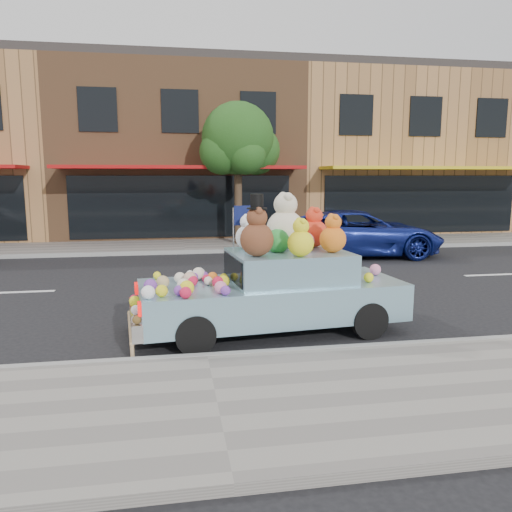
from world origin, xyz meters
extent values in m
plane|color=black|center=(0.00, 0.00, 0.00)|extent=(120.00, 120.00, 0.00)
cube|color=gray|center=(0.00, -6.50, 0.06)|extent=(60.00, 3.00, 0.12)
cube|color=gray|center=(0.00, 6.50, 0.06)|extent=(60.00, 3.00, 0.12)
cube|color=gray|center=(0.00, -5.00, 0.07)|extent=(60.00, 0.12, 0.13)
cube|color=gray|center=(0.00, 5.00, 0.07)|extent=(60.00, 0.12, 0.13)
cube|color=brown|center=(0.00, 12.00, 3.50)|extent=(10.00, 8.00, 7.00)
cube|color=#332D2B|center=(0.00, 12.00, 7.15)|extent=(10.00, 8.00, 0.30)
cube|color=black|center=(0.00, 7.98, 1.40)|extent=(8.50, 0.06, 2.40)
cube|color=#A30F0F|center=(0.00, 7.10, 2.90)|extent=(9.00, 1.80, 0.12)
cube|color=black|center=(-3.00, 7.98, 5.00)|extent=(1.40, 0.06, 1.60)
cube|color=black|center=(0.00, 7.98, 5.00)|extent=(1.40, 0.06, 1.60)
cube|color=black|center=(3.00, 7.98, 5.00)|extent=(1.40, 0.06, 1.60)
cube|color=#A67545|center=(10.00, 12.00, 3.50)|extent=(10.00, 8.00, 7.00)
cube|color=#332D2B|center=(10.00, 12.00, 7.15)|extent=(10.00, 8.00, 0.30)
cube|color=black|center=(10.00, 7.98, 1.40)|extent=(8.50, 0.06, 2.40)
cube|color=yellow|center=(10.00, 7.10, 2.90)|extent=(9.00, 1.80, 0.12)
cube|color=black|center=(7.00, 7.98, 5.00)|extent=(1.40, 0.06, 1.60)
cube|color=black|center=(10.00, 7.98, 5.00)|extent=(1.40, 0.06, 1.60)
cube|color=black|center=(13.00, 7.98, 5.00)|extent=(1.40, 0.06, 1.60)
cylinder|color=#38281C|center=(2.00, 6.50, 1.60)|extent=(0.28, 0.28, 3.20)
sphere|color=#1C4112|center=(2.00, 6.50, 3.92)|extent=(2.60, 2.60, 2.60)
sphere|color=#1C4112|center=(2.70, 6.80, 3.52)|extent=(1.80, 1.80, 1.80)
sphere|color=#1C4112|center=(1.40, 6.30, 3.42)|extent=(1.60, 1.60, 1.60)
sphere|color=#1C4112|center=(2.20, 5.90, 3.32)|extent=(1.40, 1.40, 1.40)
sphere|color=#1C4112|center=(1.70, 7.10, 3.62)|extent=(1.60, 1.60, 1.60)
imported|color=navy|center=(5.56, 3.64, 0.74)|extent=(5.57, 2.98, 1.49)
cylinder|color=black|center=(2.64, -4.37, 0.30)|extent=(0.62, 0.26, 0.60)
cylinder|color=black|center=(2.49, -2.82, 0.30)|extent=(0.62, 0.26, 0.60)
cylinder|color=black|center=(-0.15, -4.64, 0.30)|extent=(0.62, 0.26, 0.60)
cylinder|color=black|center=(-0.30, -3.09, 0.30)|extent=(0.62, 0.26, 0.60)
cube|color=#7FABBE|center=(1.17, -3.73, 0.55)|extent=(4.44, 2.11, 0.60)
cube|color=#7FABBE|center=(1.47, -3.70, 1.10)|extent=(2.04, 1.68, 0.50)
cube|color=silver|center=(-1.04, -3.95, 0.40)|extent=(0.33, 1.79, 0.26)
cube|color=red|center=(-0.92, -4.62, 0.72)|extent=(0.09, 0.28, 0.16)
cube|color=red|center=(-1.05, -3.26, 0.72)|extent=(0.09, 0.28, 0.16)
cube|color=black|center=(0.53, -3.79, 1.10)|extent=(0.17, 1.30, 0.40)
sphere|color=#5A2E19|center=(0.86, -4.11, 1.62)|extent=(0.53, 0.53, 0.53)
sphere|color=#5A2E19|center=(0.86, -4.11, 1.96)|extent=(0.33, 0.33, 0.33)
sphere|color=#5A2E19|center=(0.86, -4.23, 2.06)|extent=(0.13, 0.13, 0.13)
sphere|color=#5A2E19|center=(0.86, -4.00, 2.06)|extent=(0.13, 0.13, 0.13)
cylinder|color=black|center=(0.86, -4.11, 2.10)|extent=(0.31, 0.31, 0.02)
cylinder|color=black|center=(0.86, -4.11, 2.21)|extent=(0.20, 0.20, 0.22)
sphere|color=beige|center=(1.49, -3.35, 1.68)|extent=(0.66, 0.66, 0.66)
sphere|color=beige|center=(1.49, -3.35, 2.11)|extent=(0.41, 0.41, 0.41)
sphere|color=beige|center=(1.49, -3.49, 2.24)|extent=(0.16, 0.16, 0.16)
sphere|color=beige|center=(1.49, -3.21, 2.24)|extent=(0.16, 0.16, 0.16)
sphere|color=orange|center=(2.15, -3.94, 1.57)|extent=(0.44, 0.44, 0.44)
sphere|color=orange|center=(2.15, -3.94, 1.85)|extent=(0.27, 0.27, 0.27)
sphere|color=orange|center=(2.15, -4.03, 1.94)|extent=(0.10, 0.10, 0.10)
sphere|color=orange|center=(2.15, -3.84, 1.94)|extent=(0.10, 0.10, 0.10)
sphere|color=red|center=(2.03, -3.25, 1.59)|extent=(0.48, 0.48, 0.48)
sphere|color=red|center=(2.03, -3.25, 1.90)|extent=(0.30, 0.30, 0.30)
sphere|color=red|center=(2.03, -3.35, 2.00)|extent=(0.11, 0.11, 0.11)
sphere|color=red|center=(2.03, -3.14, 2.00)|extent=(0.11, 0.11, 0.11)
sphere|color=white|center=(0.83, -3.31, 1.55)|extent=(0.41, 0.41, 0.41)
sphere|color=white|center=(0.83, -3.31, 1.82)|extent=(0.25, 0.25, 0.25)
sphere|color=white|center=(0.83, -3.40, 1.90)|extent=(0.10, 0.10, 0.10)
sphere|color=white|center=(0.83, -3.22, 1.90)|extent=(0.10, 0.10, 0.10)
sphere|color=yellow|center=(1.52, -4.25, 1.56)|extent=(0.41, 0.41, 0.41)
sphere|color=yellow|center=(1.52, -4.25, 1.82)|extent=(0.26, 0.26, 0.26)
sphere|color=yellow|center=(1.52, -4.34, 1.91)|extent=(0.10, 0.10, 0.10)
sphere|color=yellow|center=(1.52, -4.16, 1.91)|extent=(0.10, 0.10, 0.10)
sphere|color=#227F2F|center=(1.27, -3.72, 1.53)|extent=(0.40, 0.40, 0.40)
sphere|color=#D0688B|center=(1.77, -3.62, 1.50)|extent=(0.32, 0.32, 0.32)
sphere|color=#682F92|center=(-0.36, -4.46, 0.93)|extent=(0.16, 0.16, 0.16)
sphere|color=tan|center=(-0.60, -3.93, 0.95)|extent=(0.21, 0.21, 0.21)
sphere|color=beige|center=(-0.33, -3.62, 0.94)|extent=(0.19, 0.19, 0.19)
sphere|color=beige|center=(-0.02, -3.38, 0.96)|extent=(0.21, 0.21, 0.21)
sphere|color=#BB1335|center=(-0.15, -3.86, 0.94)|extent=(0.18, 0.18, 0.18)
sphere|color=#682F92|center=(-0.10, -3.47, 0.92)|extent=(0.15, 0.15, 0.15)
sphere|color=white|center=(0.00, -3.28, 0.95)|extent=(0.19, 0.19, 0.19)
sphere|color=white|center=(-0.15, -3.21, 0.92)|extent=(0.14, 0.14, 0.14)
sphere|color=beige|center=(0.12, -3.81, 0.92)|extent=(0.14, 0.14, 0.14)
sphere|color=#BB1335|center=(-0.27, -4.65, 0.94)|extent=(0.17, 0.17, 0.17)
sphere|color=#BB1335|center=(0.25, -4.04, 0.94)|extent=(0.19, 0.19, 0.19)
sphere|color=tan|center=(0.00, -3.22, 0.93)|extent=(0.16, 0.16, 0.16)
sphere|color=gold|center=(-0.61, -4.49, 0.94)|extent=(0.18, 0.18, 0.18)
sphere|color=gold|center=(0.35, -3.99, 0.94)|extent=(0.19, 0.19, 0.19)
sphere|color=#682F92|center=(0.08, -3.38, 0.92)|extent=(0.14, 0.14, 0.14)
sphere|color=gold|center=(-0.71, -3.20, 0.92)|extent=(0.13, 0.13, 0.13)
sphere|color=#BB1335|center=(0.10, -3.62, 0.92)|extent=(0.14, 0.14, 0.14)
sphere|color=#D0688B|center=(0.25, -4.43, 0.95)|extent=(0.19, 0.19, 0.19)
sphere|color=#682F92|center=(0.31, -4.55, 0.92)|extent=(0.15, 0.15, 0.15)
sphere|color=#682F92|center=(-0.78, -4.16, 0.95)|extent=(0.20, 0.20, 0.20)
sphere|color=gold|center=(-0.25, -4.43, 0.96)|extent=(0.22, 0.22, 0.22)
sphere|color=gold|center=(0.39, -3.56, 0.92)|extent=(0.13, 0.13, 0.13)
sphere|color=orange|center=(0.20, -3.59, 0.94)|extent=(0.17, 0.17, 0.17)
sphere|color=white|center=(-0.80, -4.59, 0.95)|extent=(0.20, 0.20, 0.20)
sphere|color=beige|center=(-0.29, -4.16, 0.95)|extent=(0.20, 0.20, 0.20)
sphere|color=#D8A88C|center=(-0.18, -3.81, 0.97)|extent=(0.22, 0.22, 0.22)
sphere|color=gold|center=(-1.05, -3.84, 0.61)|extent=(0.16, 0.16, 0.16)
sphere|color=#BB1335|center=(-1.08, -3.54, 0.60)|extent=(0.15, 0.15, 0.15)
sphere|color=#227F2F|center=(-1.06, -3.67, 0.60)|extent=(0.14, 0.14, 0.14)
sphere|color=#4F3816|center=(-0.96, -4.74, 0.60)|extent=(0.13, 0.13, 0.13)
sphere|color=gold|center=(-1.06, -3.74, 0.62)|extent=(0.17, 0.17, 0.17)
sphere|color=white|center=(-1.01, -4.23, 0.60)|extent=(0.15, 0.15, 0.15)
sphere|color=gold|center=(2.75, -4.04, 0.93)|extent=(0.16, 0.16, 0.16)
sphere|color=tan|center=(2.74, -3.25, 0.96)|extent=(0.21, 0.21, 0.21)
sphere|color=#D0688B|center=(3.09, -3.49, 0.95)|extent=(0.20, 0.20, 0.20)
sphere|color=#4F3816|center=(2.76, -3.10, 0.97)|extent=(0.25, 0.25, 0.25)
cylinder|color=#997A54|center=(-1.03, -4.80, 0.17)|extent=(0.06, 0.06, 0.17)
sphere|color=#997A54|center=(-1.03, -4.80, 0.26)|extent=(0.07, 0.07, 0.07)
cylinder|color=#997A54|center=(-1.04, -4.71, 0.17)|extent=(0.06, 0.06, 0.17)
sphere|color=#997A54|center=(-1.04, -4.71, 0.26)|extent=(0.07, 0.07, 0.07)
cylinder|color=#997A54|center=(-1.05, -4.62, 0.17)|extent=(0.06, 0.06, 0.17)
sphere|color=#997A54|center=(-1.05, -4.62, 0.26)|extent=(0.07, 0.07, 0.07)
cylinder|color=#997A54|center=(-1.06, -4.53, 0.17)|extent=(0.06, 0.06, 0.17)
sphere|color=#997A54|center=(-1.06, -4.53, 0.26)|extent=(0.07, 0.07, 0.07)
cylinder|color=#997A54|center=(-1.07, -4.44, 0.17)|extent=(0.06, 0.06, 0.17)
sphere|color=#997A54|center=(-1.07, -4.44, 0.26)|extent=(0.07, 0.07, 0.07)
cylinder|color=#997A54|center=(-1.08, -4.35, 0.17)|extent=(0.06, 0.06, 0.17)
sphere|color=#997A54|center=(-1.08, -4.35, 0.26)|extent=(0.07, 0.07, 0.07)
cylinder|color=#997A54|center=(-1.09, -4.27, 0.17)|extent=(0.06, 0.06, 0.17)
sphere|color=#997A54|center=(-1.09, -4.27, 0.26)|extent=(0.07, 0.07, 0.07)
cylinder|color=#997A54|center=(-1.09, -4.18, 0.17)|extent=(0.06, 0.06, 0.17)
sphere|color=#997A54|center=(-1.09, -4.18, 0.26)|extent=(0.07, 0.07, 0.07)
cylinder|color=#997A54|center=(-1.10, -4.09, 0.17)|extent=(0.06, 0.06, 0.17)
sphere|color=#997A54|center=(-1.10, -4.09, 0.26)|extent=(0.07, 0.07, 0.07)
cylinder|color=#997A54|center=(-1.11, -4.00, 0.17)|extent=(0.06, 0.06, 0.17)
sphere|color=#997A54|center=(-1.11, -4.00, 0.26)|extent=(0.07, 0.07, 0.07)
cylinder|color=#997A54|center=(-1.12, -3.91, 0.17)|extent=(0.06, 0.06, 0.17)
sphere|color=#997A54|center=(-1.12, -3.91, 0.26)|extent=(0.07, 0.07, 0.07)
cylinder|color=#997A54|center=(-1.13, -3.82, 0.17)|extent=(0.06, 0.06, 0.17)
sphere|color=#997A54|center=(-1.13, -3.82, 0.26)|extent=(0.07, 0.07, 0.07)
cylinder|color=#997A54|center=(-1.14, -3.73, 0.17)|extent=(0.06, 0.06, 0.17)
sphere|color=#997A54|center=(-1.14, -3.73, 0.26)|extent=(0.07, 0.07, 0.07)
cylinder|color=#997A54|center=(-1.15, -3.64, 0.17)|extent=(0.06, 0.06, 0.17)
sphere|color=#997A54|center=(-1.15, -3.64, 0.26)|extent=(0.07, 0.07, 0.07)
cylinder|color=#997A54|center=(-1.16, -3.55, 0.17)|extent=(0.06, 0.06, 0.17)
sphere|color=#997A54|center=(-1.16, -3.55, 0.26)|extent=(0.07, 0.07, 0.07)
cylinder|color=#997A54|center=(-1.16, -3.46, 0.17)|extent=(0.06, 0.06, 0.17)
sphere|color=#997A54|center=(-1.16, -3.46, 0.26)|extent=(0.07, 0.07, 0.07)
cylinder|color=#997A54|center=(-1.17, -3.37, 0.17)|extent=(0.06, 0.06, 0.17)
sphere|color=#997A54|center=(-1.17, -3.37, 0.26)|extent=(0.07, 0.07, 0.07)
cylinder|color=#997A54|center=(-1.18, -3.29, 0.17)|extent=(0.06, 0.06, 0.17)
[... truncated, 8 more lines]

